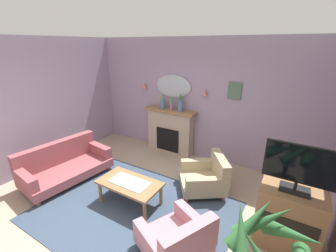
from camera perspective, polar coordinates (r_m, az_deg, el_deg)
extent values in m
cube|color=tan|center=(4.07, -10.47, -22.68)|extent=(6.58, 6.33, 0.10)
cube|color=#9E8CA8|center=(5.45, 7.54, 6.55)|extent=(6.58, 0.10, 2.85)
cube|color=#96859F|center=(5.52, -34.44, 3.33)|extent=(0.10, 6.33, 2.85)
cube|color=#38475B|center=(4.14, -8.60, -20.60)|extent=(3.20, 2.40, 0.01)
cube|color=tan|center=(5.81, 0.59, -1.50)|extent=(1.20, 0.28, 1.10)
cube|color=black|center=(5.79, 0.09, -3.37)|extent=(0.64, 0.12, 0.60)
cube|color=olive|center=(5.60, 0.51, 3.96)|extent=(1.36, 0.36, 0.06)
cylinder|color=#4C7093|center=(5.65, -1.35, 5.55)|extent=(0.13, 0.13, 0.22)
cone|color=#4C8447|center=(5.60, -1.36, 7.42)|extent=(0.10, 0.10, 0.16)
cylinder|color=#9E6084|center=(5.53, 0.86, 5.01)|extent=(0.09, 0.09, 0.18)
cone|color=#4C8447|center=(5.49, 0.87, 6.69)|extent=(0.10, 0.10, 0.16)
cylinder|color=#4C7093|center=(5.40, 3.17, 5.18)|extent=(0.13, 0.13, 0.28)
cone|color=#2D6633|center=(5.35, 3.21, 7.46)|extent=(0.10, 0.10, 0.16)
ellipsoid|color=#B2BCC6|center=(5.60, 1.32, 10.04)|extent=(0.96, 0.06, 0.56)
cone|color=#D17066|center=(6.02, -6.08, 10.18)|extent=(0.14, 0.14, 0.14)
cone|color=#D17066|center=(5.20, 9.29, 8.44)|extent=(0.14, 0.14, 0.14)
cube|color=#4C6B56|center=(5.04, 16.54, 8.56)|extent=(0.28, 0.03, 0.36)
cube|color=olive|center=(4.07, -9.73, -14.10)|extent=(1.10, 0.60, 0.04)
cube|color=#8C9E99|center=(4.06, -9.75, -13.82)|extent=(0.72, 0.36, 0.01)
cylinder|color=olive|center=(4.36, -16.80, -15.76)|extent=(0.06, 0.06, 0.40)
cylinder|color=olive|center=(3.81, -5.97, -20.86)|extent=(0.06, 0.06, 0.40)
cylinder|color=olive|center=(4.62, -12.37, -13.01)|extent=(0.06, 0.06, 0.40)
cylinder|color=olive|center=(4.11, -1.81, -17.17)|extent=(0.06, 0.06, 0.40)
cube|color=#934C51|center=(5.21, -24.02, -10.50)|extent=(1.05, 1.79, 0.18)
cube|color=#934C51|center=(5.35, -26.32, -6.06)|extent=(0.40, 1.71, 0.48)
cube|color=#934C51|center=(4.88, -32.50, -11.40)|extent=(0.77, 0.26, 0.24)
cube|color=#934C51|center=(5.45, -17.17, -5.70)|extent=(0.77, 0.26, 0.24)
cylinder|color=olive|center=(4.78, -30.09, -16.57)|extent=(0.07, 0.07, 0.10)
cylinder|color=olive|center=(5.35, -14.73, -10.17)|extent=(0.07, 0.07, 0.10)
cylinder|color=olive|center=(5.33, -32.99, -13.18)|extent=(0.07, 0.07, 0.10)
cylinder|color=olive|center=(5.86, -18.84, -7.85)|extent=(0.07, 0.07, 0.10)
cube|color=#B77A84|center=(3.41, 1.25, -27.37)|extent=(1.07, 1.07, 0.16)
cube|color=#B77A84|center=(3.00, 5.46, -27.34)|extent=(0.49, 0.79, 0.45)
cube|color=#B77A84|center=(3.42, 6.36, -22.76)|extent=(0.71, 0.44, 0.22)
cube|color=#B77A84|center=(3.15, -4.47, -27.49)|extent=(0.71, 0.44, 0.22)
cylinder|color=olive|center=(3.83, 2.64, -23.46)|extent=(0.06, 0.06, 0.10)
cylinder|color=olive|center=(3.59, -7.30, -27.46)|extent=(0.06, 0.06, 0.10)
cube|color=tan|center=(4.52, 8.49, -13.85)|extent=(1.11, 1.11, 0.16)
cube|color=tan|center=(4.44, 13.05, -10.22)|extent=(0.59, 0.75, 0.45)
cube|color=tan|center=(4.70, 7.74, -9.64)|extent=(0.67, 0.53, 0.22)
cube|color=tan|center=(4.14, 9.62, -14.27)|extent=(0.67, 0.53, 0.22)
cylinder|color=olive|center=(4.82, 3.49, -13.14)|extent=(0.06, 0.06, 0.10)
cylinder|color=olive|center=(4.27, 4.68, -18.13)|extent=(0.06, 0.06, 0.10)
cylinder|color=olive|center=(4.94, 11.53, -12.62)|extent=(0.06, 0.06, 0.10)
cylinder|color=olive|center=(4.41, 13.87, -17.32)|extent=(0.06, 0.06, 0.10)
cube|color=olive|center=(3.72, 28.16, -19.71)|extent=(0.80, 0.56, 0.90)
cube|color=black|center=(3.44, 28.06, -21.39)|extent=(0.68, 0.02, 0.20)
cube|color=black|center=(3.45, 29.44, -13.86)|extent=(0.36, 0.24, 0.03)
cylinder|color=black|center=(3.41, 29.63, -12.94)|extent=(0.04, 0.04, 0.10)
cube|color=black|center=(3.27, 30.56, -8.33)|extent=(0.84, 0.04, 0.52)
cube|color=black|center=(3.25, 30.55, -8.49)|extent=(0.80, 0.01, 0.48)
cone|color=#2D6633|center=(2.56, 28.73, -22.89)|extent=(0.59, 0.51, 0.44)
cone|color=#2D6633|center=(2.58, 22.92, -21.44)|extent=(0.61, 0.39, 0.50)
cone|color=#2D6633|center=(2.53, 20.23, -22.08)|extent=(0.47, 0.56, 0.54)
cone|color=#2D6633|center=(2.35, 18.16, -25.67)|extent=(0.37, 0.56, 0.56)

